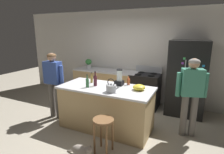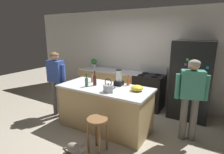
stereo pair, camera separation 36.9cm
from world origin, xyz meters
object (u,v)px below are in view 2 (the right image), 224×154
Objects in this scene: bottle_vinegar at (92,78)px; mixing_bowl at (137,88)px; stove_range at (149,91)px; bar_stool at (97,126)px; person_by_island_left at (56,78)px; bottle_cooking_sauce at (128,82)px; bottle_olive_oil at (87,82)px; bottle_wine at (95,80)px; tea_kettle at (108,88)px; refrigerator at (191,80)px; potted_plant at (94,63)px; blender_appliance at (119,79)px; cat at (76,149)px; kitchen_island at (105,107)px; person_by_sink_right at (191,93)px.

mixing_bowl is at bearing -3.28° from bottle_vinegar.
stove_range is 2.31m from bar_stool.
person_by_island_left reaches higher than bottle_cooking_sauce.
bar_stool is 1.07m from bottle_olive_oil.
bottle_wine is (-0.60, 0.77, 0.56)m from bar_stool.
bottle_olive_oil is 1.07m from mixing_bowl.
tea_kettle is (-0.13, -0.60, 0.00)m from bottle_cooking_sauce.
bottle_cooking_sauce is at bearing -134.63° from refrigerator.
bar_stool is 1.35m from bottle_vinegar.
potted_plant is 1.20× the size of mixing_bowl.
bottle_wine is at bearing -114.78° from stove_range.
person_by_island_left is 1.90m from bar_stool.
person_by_island_left is at bearing -174.47° from mixing_bowl.
stove_range is 1.44m from blender_appliance.
cat is 1.70m from bottle_cooking_sauce.
mixing_bowl is at bearing 68.91° from bar_stool.
stove_range is at bearing 85.71° from bottle_cooking_sauce.
bottle_vinegar is at bearing 159.40° from kitchen_island.
bar_stool is 2.93× the size of bottle_cooking_sauce.
bottle_wine is (-0.71, -1.54, 0.57)m from stove_range.
bottle_vinegar is (0.90, 0.26, 0.05)m from person_by_island_left.
blender_appliance is 1.29× the size of tea_kettle.
bottle_cooking_sauce is at bearing 33.41° from blender_appliance.
kitchen_island is 0.85m from bar_stool.
potted_plant is at bearing 132.37° from kitchen_island.
person_by_island_left is (-2.85, -1.59, 0.03)m from refrigerator.
bottle_vinegar is 0.86× the size of bottle_olive_oil.
tea_kettle is at bearing -85.78° from blender_appliance.
person_by_island_left is 5.82× the size of tea_kettle.
bottle_vinegar is (-1.95, -1.33, 0.08)m from refrigerator.
mixing_bowl is (0.32, -0.25, -0.02)m from bottle_cooking_sauce.
kitchen_island is at bearing 3.90° from person_by_island_left.
bottle_wine is at bearing -150.01° from blender_appliance.
kitchen_island is 0.64m from tea_kettle.
stove_range is at bearing 82.84° from tea_kettle.
refrigerator is 1.61m from mixing_bowl.
blender_appliance reaches higher than bottle_cooking_sauce.
potted_plant reaches higher than bottle_vinegar.
person_by_island_left is at bearing -175.87° from bottle_wine.
kitchen_island is 1.77m from person_by_sink_right.
blender_appliance is (0.13, 1.30, 0.98)m from cat.
stove_range is 2.63m from cat.
bottle_vinegar reaches higher than stove_range.
bar_stool is (1.70, -0.69, -0.48)m from person_by_island_left.
person_by_sink_right is 7.38× the size of bottle_cooking_sauce.
cat is (-0.39, -2.57, -0.37)m from stove_range.
bar_stool is 2.01× the size of bottle_wine.
cat is 1.88× the size of bottle_olive_oil.
bar_stool is at bearing -52.02° from bottle_wine.
stove_range is 3.54× the size of bottle_wine.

